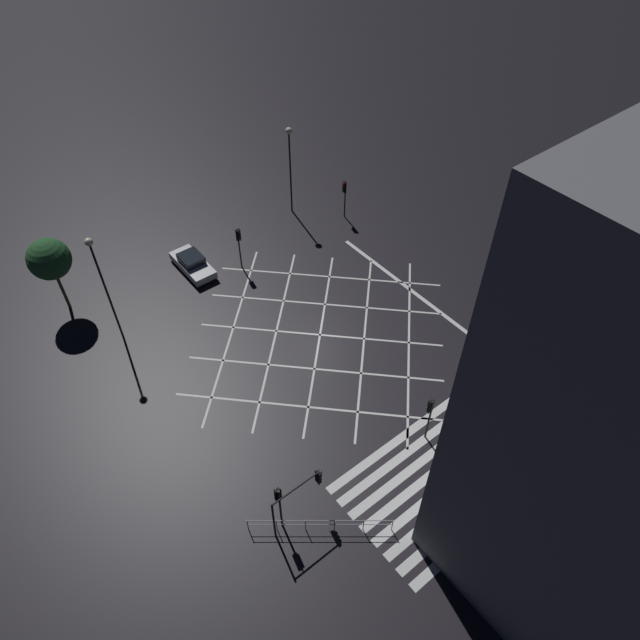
% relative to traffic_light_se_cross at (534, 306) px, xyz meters
% --- Properties ---
extents(ground_plane, '(200.00, 200.00, 0.00)m').
position_rel_traffic_light_se_cross_xyz_m(ground_plane, '(-10.11, 8.68, -3.28)').
color(ground_plane, black).
extents(road_markings, '(20.01, 25.74, 0.01)m').
position_rel_traffic_light_se_cross_xyz_m(road_markings, '(-9.71, 0.47, -3.27)').
color(road_markings, silver).
rests_on(road_markings, ground_plane).
extents(traffic_light_se_cross, '(0.36, 2.81, 4.44)m').
position_rel_traffic_light_se_cross_xyz_m(traffic_light_se_cross, '(0.00, 0.00, 0.00)').
color(traffic_light_se_cross, black).
rests_on(traffic_light_se_cross, ground_plane).
extents(traffic_light_median_south, '(0.36, 0.39, 3.33)m').
position_rel_traffic_light_se_cross_xyz_m(traffic_light_median_south, '(-10.28, -1.19, -0.89)').
color(traffic_light_median_south, black).
rests_on(traffic_light_median_south, ground_plane).
extents(traffic_light_sw_main, '(3.01, 0.36, 3.41)m').
position_rel_traffic_light_se_cross_xyz_m(traffic_light_sw_main, '(-18.71, -0.74, -0.75)').
color(traffic_light_sw_main, black).
rests_on(traffic_light_sw_main, ground_plane).
extents(traffic_light_sw_cross, '(0.36, 0.39, 3.49)m').
position_rel_traffic_light_se_cross_xyz_m(traffic_light_sw_cross, '(-19.76, -0.37, -0.78)').
color(traffic_light_sw_cross, black).
rests_on(traffic_light_sw_cross, ground_plane).
extents(traffic_light_ne_main, '(0.39, 0.36, 3.39)m').
position_rel_traffic_light_se_cross_xyz_m(traffic_light_ne_main, '(-0.27, 18.01, -0.85)').
color(traffic_light_ne_main, black).
rests_on(traffic_light_ne_main, ground_plane).
extents(traffic_light_median_north, '(0.36, 0.39, 3.53)m').
position_rel_traffic_light_se_cross_xyz_m(traffic_light_median_north, '(-10.42, 17.76, -0.75)').
color(traffic_light_median_north, black).
rests_on(traffic_light_median_north, ground_plane).
extents(street_lamp_east, '(0.48, 0.48, 8.20)m').
position_rel_traffic_light_se_cross_xyz_m(street_lamp_east, '(-20.55, 16.69, 2.34)').
color(street_lamp_east, black).
rests_on(street_lamp_east, ground_plane).
extents(street_lamp_west, '(0.53, 0.53, 7.51)m').
position_rel_traffic_light_se_cross_xyz_m(street_lamp_west, '(-3.14, 21.35, 2.17)').
color(street_lamp_west, black).
rests_on(street_lamp_west, ground_plane).
extents(street_tree_near, '(2.80, 2.80, 5.71)m').
position_rel_traffic_light_se_cross_xyz_m(street_tree_near, '(-22.27, 21.71, 1.02)').
color(street_tree_near, brown).
rests_on(street_tree_near, ground_plane).
extents(waiting_car, '(1.74, 4.22, 1.28)m').
position_rel_traffic_light_se_cross_xyz_m(waiting_car, '(-13.44, 19.82, -2.68)').
color(waiting_car, silver).
rests_on(waiting_car, ground_plane).
extents(pedestrian_railing, '(5.73, 4.52, 1.05)m').
position_rel_traffic_light_se_cross_xyz_m(pedestrian_railing, '(-18.40, -1.87, -2.61)').
color(pedestrian_railing, '#9EA0A5').
rests_on(pedestrian_railing, ground_plane).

